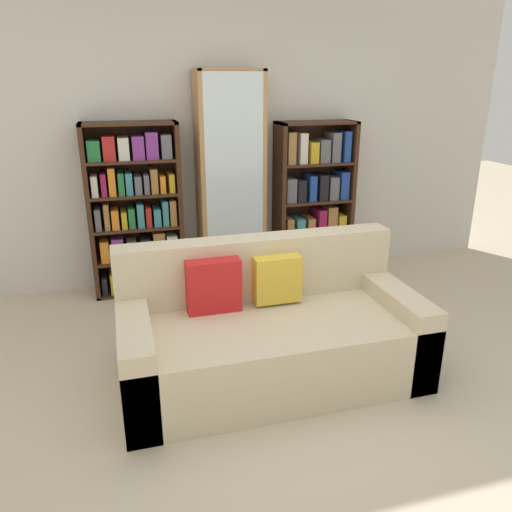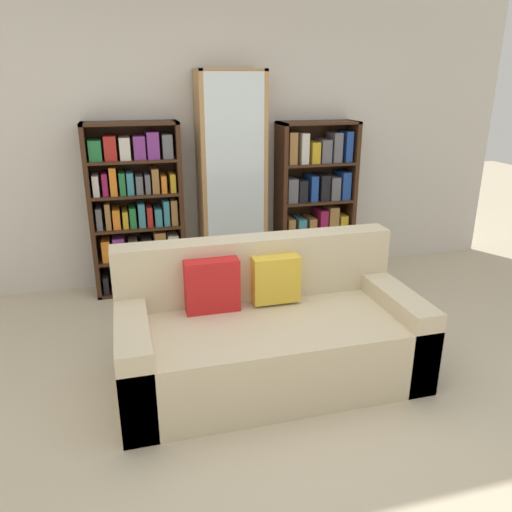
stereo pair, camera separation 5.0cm
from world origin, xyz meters
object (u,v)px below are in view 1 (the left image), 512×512
object	(u,v)px
bookshelf_left	(136,212)
wine_bottle	(323,301)
couch	(269,334)
display_cabinet	(230,182)
bookshelf_right	(314,203)

from	to	relation	value
bookshelf_left	wine_bottle	world-z (taller)	bookshelf_left
couch	display_cabinet	bearing A→B (deg)	85.23
wine_bottle	display_cabinet	bearing A→B (deg)	119.21
bookshelf_right	wine_bottle	size ratio (longest dim) A/B	4.50
couch	bookshelf_right	xyz separation A→B (m)	(1.01, 1.74, 0.43)
couch	bookshelf_right	size ratio (longest dim) A/B	1.27
bookshelf_left	display_cabinet	bearing A→B (deg)	-1.01
bookshelf_left	wine_bottle	xyz separation A→B (m)	(1.45, -1.02, -0.63)
display_cabinet	wine_bottle	size ratio (longest dim) A/B	5.86
display_cabinet	wine_bottle	world-z (taller)	display_cabinet
couch	display_cabinet	xyz separation A→B (m)	(0.14, 1.72, 0.69)
bookshelf_right	bookshelf_left	bearing A→B (deg)	180.00
bookshelf_left	couch	bearing A→B (deg)	-66.81
wine_bottle	bookshelf_left	bearing A→B (deg)	144.87
display_cabinet	bookshelf_right	world-z (taller)	display_cabinet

